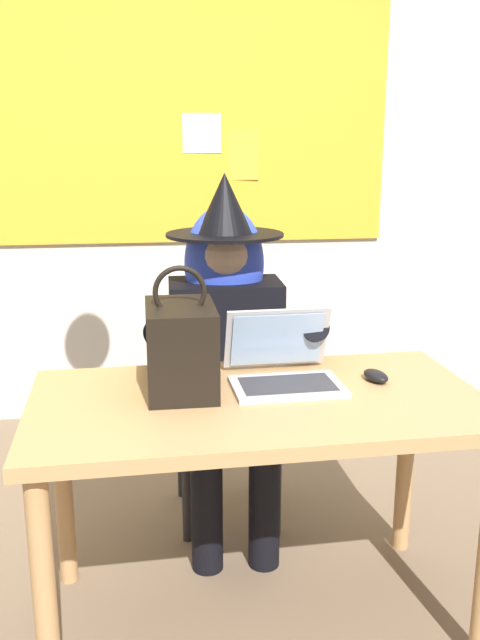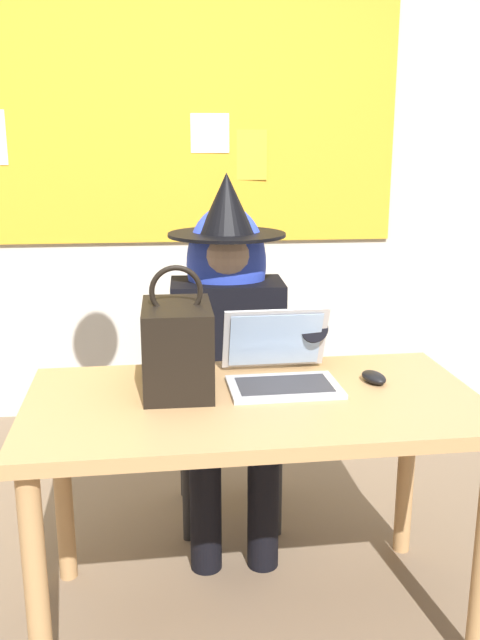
{
  "view_description": "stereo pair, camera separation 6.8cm",
  "coord_description": "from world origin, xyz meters",
  "px_view_note": "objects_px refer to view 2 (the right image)",
  "views": [
    {
      "loc": [
        -0.07,
        -1.72,
        1.46
      ],
      "look_at": [
        0.24,
        0.45,
        0.89
      ],
      "focal_mm": 38.64,
      "sensor_mm": 36.0,
      "label": 1
    },
    {
      "loc": [
        -0.0,
        -1.73,
        1.46
      ],
      "look_at": [
        0.24,
        0.45,
        0.89
      ],
      "focal_mm": 38.64,
      "sensor_mm": 36.0,
      "label": 2
    }
  ],
  "objects_px": {
    "person_costumed": "(229,334)",
    "computer_mouse": "(375,377)",
    "laptop": "(281,367)",
    "handbag": "(178,347)",
    "chair_at_desk": "(227,392)",
    "desk_main": "(255,429)"
  },
  "relations": [
    {
      "from": "desk_main",
      "to": "chair_at_desk",
      "type": "xyz_separation_m",
      "value": [
        -0.02,
        0.71,
        -0.15
      ]
    },
    {
      "from": "chair_at_desk",
      "to": "computer_mouse",
      "type": "distance_m",
      "value": 0.79
    },
    {
      "from": "chair_at_desk",
      "to": "computer_mouse",
      "type": "relative_size",
      "value": 8.49
    },
    {
      "from": "laptop",
      "to": "handbag",
      "type": "bearing_deg",
      "value": -176.9
    },
    {
      "from": "laptop",
      "to": "computer_mouse",
      "type": "xyz_separation_m",
      "value": [
        0.29,
        -0.03,
        -0.03
      ]
    },
    {
      "from": "laptop",
      "to": "person_costumed",
      "type": "bearing_deg",
      "value": 102.06
    },
    {
      "from": "person_costumed",
      "to": "chair_at_desk",
      "type": "bearing_deg",
      "value": -179.13
    },
    {
      "from": "chair_at_desk",
      "to": "computer_mouse",
      "type": "height_order",
      "value": "chair_at_desk"
    },
    {
      "from": "chair_at_desk",
      "to": "desk_main",
      "type": "bearing_deg",
      "value": 1.48
    },
    {
      "from": "desk_main",
      "to": "handbag",
      "type": "bearing_deg",
      "value": 157.81
    },
    {
      "from": "person_costumed",
      "to": "handbag",
      "type": "distance_m",
      "value": 0.55
    },
    {
      "from": "desk_main",
      "to": "handbag",
      "type": "height_order",
      "value": "handbag"
    },
    {
      "from": "desk_main",
      "to": "person_costumed",
      "type": "height_order",
      "value": "person_costumed"
    },
    {
      "from": "person_costumed",
      "to": "laptop",
      "type": "height_order",
      "value": "person_costumed"
    },
    {
      "from": "person_costumed",
      "to": "computer_mouse",
      "type": "height_order",
      "value": "person_costumed"
    },
    {
      "from": "chair_at_desk",
      "to": "computer_mouse",
      "type": "bearing_deg",
      "value": 32.65
    },
    {
      "from": "chair_at_desk",
      "to": "laptop",
      "type": "bearing_deg",
      "value": 10.89
    },
    {
      "from": "desk_main",
      "to": "handbag",
      "type": "xyz_separation_m",
      "value": [
        -0.22,
        0.09,
        0.23
      ]
    },
    {
      "from": "chair_at_desk",
      "to": "handbag",
      "type": "distance_m",
      "value": 0.76
    },
    {
      "from": "handbag",
      "to": "person_costumed",
      "type": "bearing_deg",
      "value": 68.62
    },
    {
      "from": "desk_main",
      "to": "computer_mouse",
      "type": "relative_size",
      "value": 12.86
    },
    {
      "from": "desk_main",
      "to": "laptop",
      "type": "bearing_deg",
      "value": 49.95
    }
  ]
}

